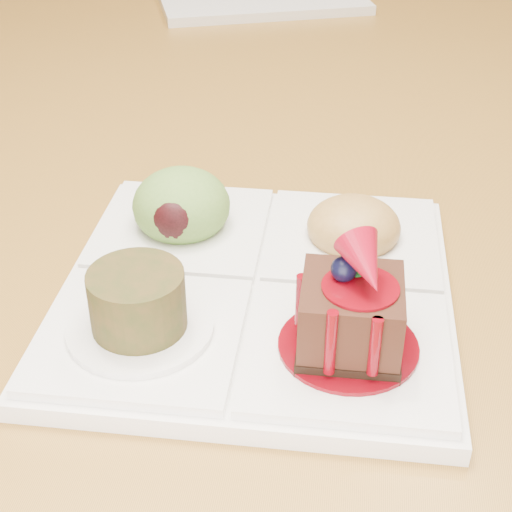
# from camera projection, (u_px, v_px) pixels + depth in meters

# --- Properties ---
(ground) EXTENTS (6.00, 6.00, 0.00)m
(ground) POSITION_uv_depth(u_px,v_px,m) (309.00, 391.00, 1.50)
(ground) COLOR brown
(dining_table) EXTENTS (1.00, 1.80, 0.75)m
(dining_table) POSITION_uv_depth(u_px,v_px,m) (327.00, 40.00, 1.12)
(dining_table) COLOR olive
(dining_table) RESTS_ON ground
(sampler_plate) EXTENTS (0.24, 0.24, 0.09)m
(sampler_plate) POSITION_uv_depth(u_px,v_px,m) (254.00, 274.00, 0.49)
(sampler_plate) COLOR white
(sampler_plate) RESTS_ON dining_table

